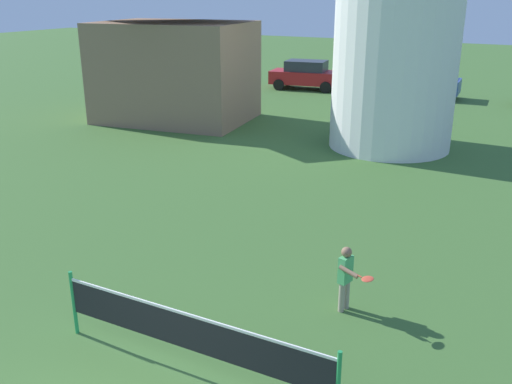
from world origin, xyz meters
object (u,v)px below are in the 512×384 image
Objects in this scene: parked_car_red at (306,74)px; tennis_net at (190,333)px; player_far at (346,275)px; parked_car_blue at (420,82)px; chapel at (174,40)px.

tennis_net is at bearing -70.68° from parked_car_red.
parked_car_red is (-8.31, 23.69, 0.13)m from tennis_net.
tennis_net is 1.10× the size of parked_car_red.
tennis_net is 3.77× the size of player_far.
player_far is 21.63m from parked_car_blue.
parked_car_blue is at bearing 95.18° from tennis_net.
chapel is (-7.90, -10.05, 2.47)m from parked_car_blue.
player_far is at bearing -65.28° from parked_car_red.
player_far is (1.37, 2.66, -0.01)m from tennis_net.
parked_car_blue is (-3.55, 21.33, 0.14)m from player_far.
chapel is (-10.08, 13.95, 2.60)m from tennis_net.
player_far is 0.29× the size of parked_car_blue.
chapel is at bearing 125.85° from tennis_net.
tennis_net is at bearing -84.82° from parked_car_blue.
chapel reaches higher than tennis_net.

